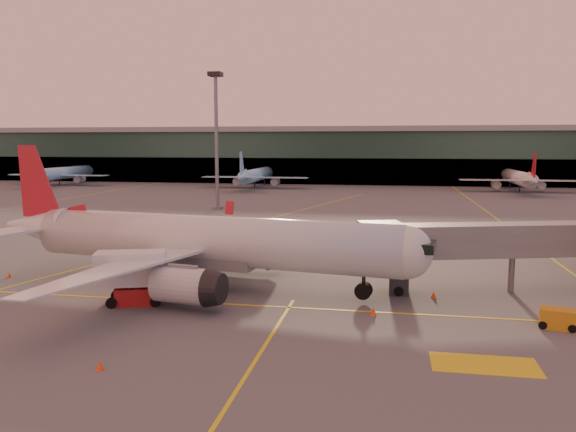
# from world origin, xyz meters

# --- Properties ---
(ground) EXTENTS (600.00, 600.00, 0.00)m
(ground) POSITION_xyz_m (0.00, 0.00, 0.00)
(ground) COLOR #4C4F54
(ground) RESTS_ON ground
(taxi_markings) EXTENTS (100.12, 173.00, 0.01)m
(taxi_markings) POSITION_xyz_m (-7.32, 44.49, 0.01)
(taxi_markings) COLOR yellow
(taxi_markings) RESTS_ON ground
(terminal) EXTENTS (400.00, 20.00, 17.60)m
(terminal) POSITION_xyz_m (0.00, 141.79, 8.76)
(terminal) COLOR #19382D
(terminal) RESTS_ON ground
(mast_west_near) EXTENTS (2.40, 2.40, 25.60)m
(mast_west_near) POSITION_xyz_m (-20.00, 66.00, 14.86)
(mast_west_near) COLOR slate
(mast_west_near) RESTS_ON ground
(distant_aircraft_row) EXTENTS (350.00, 34.00, 13.00)m
(distant_aircraft_row) POSITION_xyz_m (10.83, 118.00, 0.00)
(distant_aircraft_row) COLOR #94CFF8
(distant_aircraft_row) RESTS_ON ground
(main_airplane) EXTENTS (40.83, 36.98, 12.34)m
(main_airplane) POSITION_xyz_m (-3.97, 9.62, 4.01)
(main_airplane) COLOR silver
(main_airplane) RESTS_ON ground
(jet_bridge) EXTENTS (26.46, 10.19, 6.03)m
(jet_bridge) POSITION_xyz_m (24.07, 13.24, 4.22)
(jet_bridge) COLOR slate
(jet_bridge) RESTS_ON ground
(catering_truck) EXTENTS (5.78, 3.81, 4.14)m
(catering_truck) POSITION_xyz_m (-7.29, 3.82, 2.35)
(catering_truck) COLOR #AC1818
(catering_truck) RESTS_ON ground
(gpu_cart) EXTENTS (2.57, 1.88, 1.35)m
(gpu_cart) POSITION_xyz_m (23.88, 3.51, 0.66)
(gpu_cart) COLOR #C48518
(gpu_cart) RESTS_ON ground
(cone_nose) EXTENTS (0.44, 0.44, 0.56)m
(cone_nose) POSITION_xyz_m (16.14, 9.78, 0.27)
(cone_nose) COLOR #FF450D
(cone_nose) RESTS_ON ground
(cone_tail) EXTENTS (0.42, 0.42, 0.53)m
(cone_tail) POSITION_xyz_m (-22.65, 9.85, 0.26)
(cone_tail) COLOR #FF450D
(cone_tail) RESTS_ON ground
(cone_wing_right) EXTENTS (0.44, 0.44, 0.57)m
(cone_wing_right) POSITION_xyz_m (-3.19, -8.69, 0.27)
(cone_wing_right) COLOR #FF450D
(cone_wing_right) RESTS_ON ground
(cone_wing_left) EXTENTS (0.43, 0.43, 0.55)m
(cone_wing_left) POSITION_xyz_m (-4.16, 26.59, 0.26)
(cone_wing_left) COLOR #FF450D
(cone_wing_left) RESTS_ON ground
(cone_fwd) EXTENTS (0.48, 0.48, 0.61)m
(cone_fwd) POSITION_xyz_m (11.44, 4.27, 0.29)
(cone_fwd) COLOR #FF450D
(cone_fwd) RESTS_ON ground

